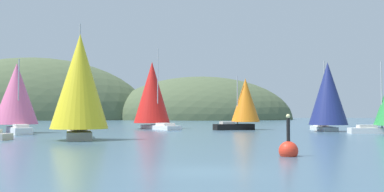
{
  "coord_description": "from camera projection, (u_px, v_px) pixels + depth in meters",
  "views": [
    {
      "loc": [
        -1.01,
        -17.93,
        2.47
      ],
      "look_at": [
        0.0,
        34.97,
        4.52
      ],
      "focal_mm": 40.1,
      "sensor_mm": 36.0,
      "label": 1
    }
  ],
  "objects": [
    {
      "name": "sailboat_navy_sail",
      "position": [
        328.0,
        95.0,
        56.6
      ],
      "size": [
        5.33,
        8.97,
        9.56
      ],
      "color": "white",
      "rests_on": "ground_plane"
    },
    {
      "name": "ground_plane",
      "position": [
        208.0,
        172.0,
        17.83
      ],
      "size": [
        360.0,
        360.0,
        0.0
      ],
      "primitive_type": "plane",
      "color": "#426075"
    },
    {
      "name": "sailboat_orange_sail",
      "position": [
        244.0,
        102.0,
        61.99
      ],
      "size": [
        7.42,
        5.2,
        7.75
      ],
      "color": "black",
      "rests_on": "ground_plane"
    },
    {
      "name": "sailboat_red_spinnaker",
      "position": [
        152.0,
        94.0,
        65.71
      ],
      "size": [
        8.45,
        10.37,
        12.19
      ],
      "color": "white",
      "rests_on": "ground_plane"
    },
    {
      "name": "sailboat_pink_spinnaker",
      "position": [
        16.0,
        95.0,
        51.72
      ],
      "size": [
        7.22,
        9.0,
        8.82
      ],
      "color": "white",
      "rests_on": "ground_plane"
    },
    {
      "name": "channel_buoy",
      "position": [
        288.0,
        150.0,
        24.26
      ],
      "size": [
        1.1,
        1.1,
        2.64
      ],
      "color": "red",
      "rests_on": "ground_plane"
    },
    {
      "name": "headland_left",
      "position": [
        32.0,
        120.0,
        151.66
      ],
      "size": [
        83.82,
        44.0,
        43.94
      ],
      "primitive_type": "ellipsoid",
      "color": "#4C5B3D",
      "rests_on": "ground_plane"
    },
    {
      "name": "sailboat_yellow_sail",
      "position": [
        80.0,
        84.0,
        38.65
      ],
      "size": [
        6.26,
        9.29,
        10.85
      ],
      "color": "#B7B2A8",
      "rests_on": "ground_plane"
    },
    {
      "name": "headland_center",
      "position": [
        201.0,
        120.0,
        152.8
      ],
      "size": [
        65.31,
        44.0,
        30.59
      ],
      "primitive_type": "ellipsoid",
      "color": "#4C5B3D",
      "rests_on": "ground_plane"
    }
  ]
}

